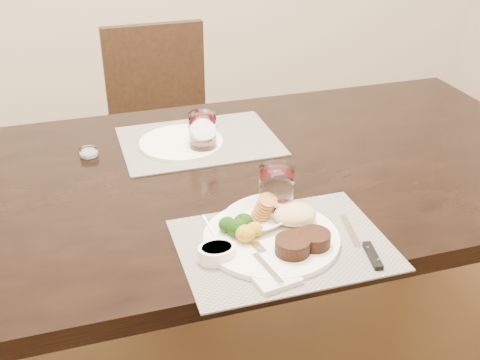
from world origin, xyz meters
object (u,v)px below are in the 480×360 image
object	(u,v)px
steak_knife	(367,249)
cracker_bowl	(260,217)
dinner_plate	(278,234)
far_plate	(181,143)
chair_far	(163,124)
wine_glass_near	(276,191)

from	to	relation	value
steak_knife	cracker_bowl	size ratio (longest dim) A/B	1.18
dinner_plate	cracker_bowl	world-z (taller)	cracker_bowl
dinner_plate	steak_knife	distance (m)	0.20
dinner_plate	steak_knife	bearing A→B (deg)	-11.75
steak_knife	far_plate	xyz separation A→B (m)	(-0.27, 0.65, 0.00)
far_plate	cracker_bowl	bearing A→B (deg)	-80.11
steak_knife	far_plate	world-z (taller)	same
chair_far	dinner_plate	size ratio (longest dim) A/B	2.96
chair_far	wine_glass_near	bearing A→B (deg)	-86.54
steak_knife	far_plate	bearing A→B (deg)	123.31
chair_far	steak_knife	distance (m)	1.42
chair_far	wine_glass_near	world-z (taller)	chair_far
chair_far	cracker_bowl	xyz separation A→B (m)	(0.01, -1.21, 0.27)
steak_knife	cracker_bowl	distance (m)	0.26
dinner_plate	chair_far	bearing A→B (deg)	108.78
chair_far	far_plate	distance (m)	0.78
chair_far	steak_knife	size ratio (longest dim) A/B	4.13
cracker_bowl	far_plate	world-z (taller)	cracker_bowl
far_plate	steak_knife	bearing A→B (deg)	-67.40
dinner_plate	wine_glass_near	distance (m)	0.14
chair_far	cracker_bowl	bearing A→B (deg)	-89.35
dinner_plate	cracker_bowl	xyz separation A→B (m)	(-0.02, 0.08, 0.00)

